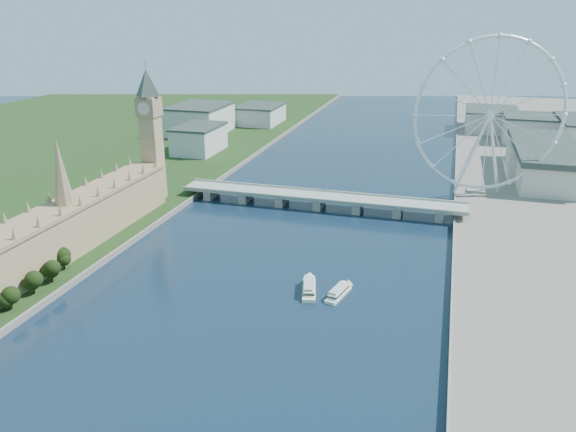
% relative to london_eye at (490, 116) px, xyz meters
% --- Properties ---
extents(parliament_range, '(24.00, 200.00, 70.00)m').
position_rel_london_eye_xyz_m(parliament_range, '(-247.98, -185.08, -49.04)').
color(parliament_range, tan).
rests_on(parliament_range, ground).
extents(big_ben, '(20.02, 20.02, 110.00)m').
position_rel_london_eye_xyz_m(big_ben, '(-247.98, -77.08, -0.95)').
color(big_ben, tan).
rests_on(big_ben, ground).
extents(westminster_bridge, '(220.00, 22.00, 9.50)m').
position_rel_london_eye_xyz_m(westminster_bridge, '(-119.98, -55.08, -60.89)').
color(westminster_bridge, gray).
rests_on(westminster_bridge, ground).
extents(london_eye, '(113.60, 39.12, 124.30)m').
position_rel_london_eye_xyz_m(london_eye, '(0.00, 0.00, 0.00)').
color(london_eye, silver).
rests_on(london_eye, ground).
extents(county_hall, '(54.00, 144.00, 35.00)m').
position_rel_london_eye_xyz_m(county_hall, '(55.02, 74.92, -67.52)').
color(county_hall, beige).
rests_on(county_hall, ground).
extents(city_skyline, '(505.00, 280.00, 32.00)m').
position_rel_london_eye_xyz_m(city_skyline, '(-80.75, 205.00, -50.56)').
color(city_skyline, beige).
rests_on(city_skyline, ground).
extents(tour_boat_near, '(13.72, 29.45, 6.29)m').
position_rel_london_eye_xyz_m(tour_boat_near, '(-93.74, -192.07, -67.52)').
color(tour_boat_near, '#E5F0C7').
rests_on(tour_boat_near, ground).
extents(tour_boat_far, '(11.98, 26.05, 5.54)m').
position_rel_london_eye_xyz_m(tour_boat_far, '(-77.56, -192.23, -67.52)').
color(tour_boat_far, silver).
rests_on(tour_boat_far, ground).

